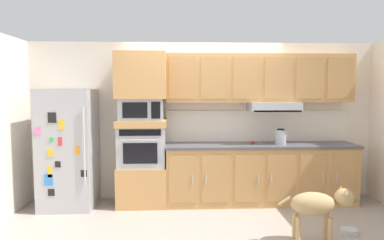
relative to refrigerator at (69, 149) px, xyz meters
name	(u,v)px	position (x,y,z in m)	size (l,w,h in m)	color
ground_plane	(209,221)	(2.04, -0.68, -0.88)	(9.60, 9.60, 0.00)	#9E9389
back_kitchen_wall	(203,121)	(2.04, 0.43, 0.37)	(6.20, 0.12, 2.50)	silver
refrigerator	(69,149)	(0.00, 0.00, 0.00)	(0.76, 0.73, 1.76)	#ADADB2
oven_base_cabinet	(143,185)	(1.08, 0.07, -0.58)	(0.74, 0.62, 0.60)	tan
built_in_oven	(142,146)	(1.08, 0.07, 0.02)	(0.70, 0.62, 0.60)	#A8AAAF
appliance_mid_shelf	(142,123)	(1.08, 0.07, 0.37)	(0.74, 0.62, 0.10)	tan
microwave	(142,109)	(1.08, 0.07, 0.58)	(0.64, 0.54, 0.32)	#A8AAAF
appliance_upper_cabinet	(141,76)	(1.08, 0.07, 1.08)	(0.74, 0.62, 0.68)	tan
lower_cabinet_run	(260,174)	(2.90, 0.07, -0.44)	(2.89, 0.63, 0.88)	tan
countertop_slab	(260,145)	(2.90, 0.07, 0.02)	(2.93, 0.64, 0.04)	#4C4C51
backsplash_panel	(256,126)	(2.90, 0.36, 0.29)	(2.93, 0.02, 0.50)	white
upper_cabinet_with_hood	(260,80)	(2.91, 0.19, 1.02)	(2.89, 0.48, 0.88)	tan
screwdriver	(253,142)	(2.80, 0.13, 0.05)	(0.15, 0.13, 0.03)	red
electric_kettle	(281,137)	(3.20, 0.02, 0.15)	(0.17, 0.17, 0.24)	#A8AAAF
dog	(319,205)	(3.23, -1.39, -0.43)	(0.91, 0.31, 0.66)	tan
dog_food_bowl	(349,231)	(3.70, -1.16, -0.85)	(0.20, 0.20, 0.06)	#B2B7BC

